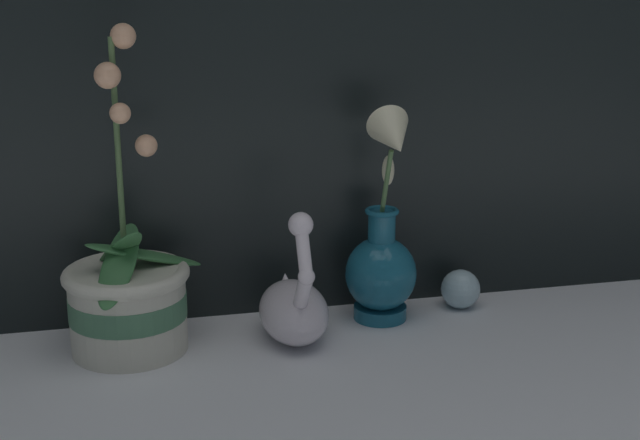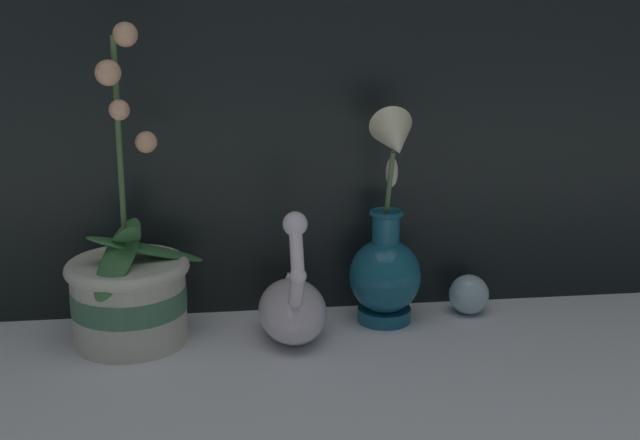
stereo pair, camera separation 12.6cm
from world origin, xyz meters
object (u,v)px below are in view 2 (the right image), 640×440
object	(u,v)px
swan_figurine	(292,305)
glass_sphere	(469,294)
orchid_potted_plant	(129,289)
blue_vase	(386,257)

from	to	relation	value
swan_figurine	glass_sphere	size ratio (longest dim) A/B	3.32
orchid_potted_plant	swan_figurine	size ratio (longest dim) A/B	2.19
orchid_potted_plant	blue_vase	xyz separation A→B (m)	(0.37, 0.02, 0.02)
orchid_potted_plant	blue_vase	distance (m)	0.38
swan_figurine	blue_vase	distance (m)	0.16
orchid_potted_plant	swan_figurine	bearing A→B (deg)	-4.54
orchid_potted_plant	glass_sphere	distance (m)	0.51
orchid_potted_plant	glass_sphere	xyz separation A→B (m)	(0.51, 0.04, -0.05)
blue_vase	glass_sphere	size ratio (longest dim) A/B	5.37
blue_vase	orchid_potted_plant	bearing A→B (deg)	-176.39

